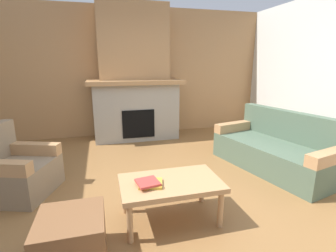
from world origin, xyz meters
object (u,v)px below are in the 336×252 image
at_px(coffee_table, 171,186).
at_px(armchair, 14,171).
at_px(ottoman, 72,239).
at_px(fireplace, 135,83).
at_px(couch, 276,150).

bearing_deg(coffee_table, armchair, 149.62).
relative_size(coffee_table, ottoman, 1.92).
relative_size(fireplace, ottoman, 5.19).
distance_m(fireplace, coffee_table, 3.13).
xyz_separation_m(couch, coffee_table, (-1.90, -0.85, 0.09)).
distance_m(coffee_table, ottoman, 0.99).
height_order(couch, coffee_table, couch).
bearing_deg(couch, armchair, 177.64).
bearing_deg(coffee_table, fireplace, 88.75).
bearing_deg(couch, ottoman, -157.28).
xyz_separation_m(fireplace, ottoman, (-0.98, -3.36, -0.96)).
bearing_deg(ottoman, couch, 22.72).
bearing_deg(ottoman, armchair, 120.62).
bearing_deg(armchair, ottoman, -59.38).
bearing_deg(coffee_table, ottoman, -160.15).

